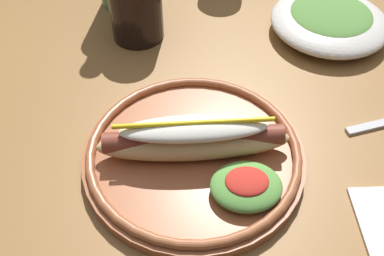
{
  "coord_description": "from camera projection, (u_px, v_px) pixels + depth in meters",
  "views": [
    {
      "loc": [
        0.05,
        -0.53,
        1.2
      ],
      "look_at": [
        0.08,
        -0.14,
        0.77
      ],
      "focal_mm": 41.67,
      "sensor_mm": 36.0,
      "label": 1
    }
  ],
  "objects": [
    {
      "name": "dining_table",
      "position": [
        140.0,
        121.0,
        0.76
      ],
      "size": [
        1.32,
        0.85,
        0.74
      ],
      "color": "olive",
      "rests_on": "ground_plane"
    },
    {
      "name": "hot_dog_plate",
      "position": [
        196.0,
        152.0,
        0.56
      ],
      "size": [
        0.28,
        0.28,
        0.08
      ],
      "color": "#9E5633",
      "rests_on": "dining_table"
    },
    {
      "name": "soda_cup",
      "position": [
        136.0,
        7.0,
        0.72
      ],
      "size": [
        0.09,
        0.09,
        0.11
      ],
      "primitive_type": "cylinder",
      "color": "black",
      "rests_on": "dining_table"
    },
    {
      "name": "side_bowl",
      "position": [
        330.0,
        20.0,
        0.75
      ],
      "size": [
        0.2,
        0.2,
        0.05
      ],
      "color": "silver",
      "rests_on": "dining_table"
    }
  ]
}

